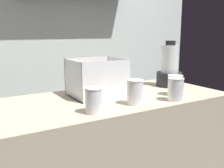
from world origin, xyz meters
name	(u,v)px	position (x,y,z in m)	size (l,w,h in m)	color
counter	(112,166)	(0.00, 0.00, 0.45)	(1.40, 0.64, 0.90)	tan
back_wall_unit	(63,34)	(0.00, 0.77, 1.26)	(2.60, 0.24, 2.50)	silver
carrot_display_bin	(96,85)	(-0.06, 0.09, 0.97)	(0.31, 0.26, 0.22)	white
blender_pitcher	(169,69)	(0.52, 0.07, 1.02)	(0.18, 0.18, 0.32)	black
juice_cup_orange_far_left	(94,102)	(-0.23, -0.22, 0.96)	(0.08, 0.08, 0.12)	white
juice_cup_mango_left	(135,93)	(0.02, -0.20, 0.96)	(0.09, 0.09, 0.13)	white
juice_cup_orange_middle	(176,90)	(0.26, -0.25, 0.96)	(0.09, 0.09, 0.13)	white
juice_cup_pomegranate_right	(175,86)	(0.36, -0.15, 0.95)	(0.09, 0.09, 0.12)	white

